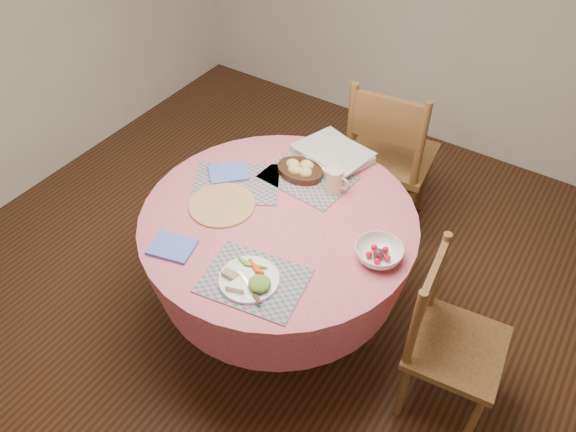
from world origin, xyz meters
The scene contains 16 objects.
ground centered at (0.00, 0.00, 0.00)m, with size 4.00×4.00×0.00m, color #331C0F.
room_envelope centered at (0.00, 0.00, 1.71)m, with size 4.01×4.01×2.71m.
dining_table centered at (0.00, 0.00, 0.56)m, with size 1.24×1.24×0.75m.
chair_right centered at (0.84, 0.03, 0.45)m, with size 0.43×0.44×0.87m.
chair_back centered at (0.10, 0.96, 0.53)m, with size 0.52×0.50×1.01m.
placemat_front centered at (0.12, -0.36, 0.75)m, with size 0.40×0.30×0.01m, color #147473.
placemat_left centered at (-0.29, 0.08, 0.75)m, with size 0.40×0.30×0.01m, color #147473.
placemat_back centered at (-0.03, 0.30, 0.75)m, with size 0.40×0.30×0.01m, color #147473.
wicker_trivet centered at (-0.25, -0.08, 0.76)m, with size 0.30×0.30×0.01m, color #9E7644.
napkin_near centered at (-0.26, -0.40, 0.76)m, with size 0.18×0.14×0.01m, color #5068CF.
napkin_far centered at (-0.36, 0.11, 0.76)m, with size 0.18×0.14×0.01m, color #5068CF.
dinner_plate centered at (0.12, -0.38, 0.77)m, with size 0.24×0.24×0.05m.
bread_bowl centered at (-0.08, 0.30, 0.78)m, with size 0.23×0.23×0.08m.
latte_mug centered at (0.12, 0.29, 0.81)m, with size 0.12×0.08×0.12m.
fruit_bowl centered at (0.48, 0.02, 0.78)m, with size 0.24×0.24×0.06m.
newspaper_stack centered at (-0.01, 0.50, 0.78)m, with size 0.41×0.37×0.04m.
Camera 1 is at (1.02, -1.48, 2.46)m, focal length 35.00 mm.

